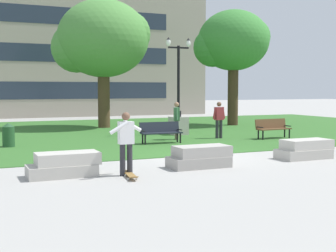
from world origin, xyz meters
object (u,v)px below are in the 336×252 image
object	(u,v)px
skateboard	(131,175)
park_bench_near_left	(161,131)
person_bystander_near_lawn	(219,118)
lamp_post_left	(178,115)
person_skateboarder	(126,140)
person_bystander_far_lawn	(177,118)
park_bench_near_right	(273,127)
trash_bin	(8,135)
concrete_block_center	(64,165)
concrete_block_left	(200,157)
concrete_block_right	(305,149)

from	to	relation	value
skateboard	park_bench_near_left	world-z (taller)	park_bench_near_left
person_bystander_near_lawn	lamp_post_left	bearing A→B (deg)	112.01
lamp_post_left	person_bystander_near_lawn	bearing A→B (deg)	-67.99
person_skateboarder	person_bystander_far_lawn	bearing A→B (deg)	56.41
person_bystander_near_lawn	park_bench_near_right	bearing A→B (deg)	-24.31
park_bench_near_left	person_bystander_far_lawn	xyz separation A→B (m)	(1.24, 1.05, 0.44)
skateboard	trash_bin	world-z (taller)	trash_bin
park_bench_near_left	concrete_block_center	bearing A→B (deg)	-131.99
concrete_block_left	trash_bin	size ratio (longest dim) A/B	1.91
park_bench_near_left	person_bystander_near_lawn	distance (m)	3.38
concrete_block_center	concrete_block_right	size ratio (longest dim) A/B	1.02
person_bystander_far_lawn	lamp_post_left	bearing A→B (deg)	62.94
concrete_block_right	park_bench_near_right	xyz separation A→B (m)	(2.80, 5.58, 0.23)
skateboard	lamp_post_left	bearing A→B (deg)	58.76
person_skateboarder	trash_bin	distance (m)	8.08
park_bench_near_left	lamp_post_left	distance (m)	3.92
concrete_block_right	skateboard	size ratio (longest dim) A/B	1.79
skateboard	person_bystander_far_lawn	bearing A→B (deg)	57.70
park_bench_near_left	concrete_block_right	bearing A→B (deg)	-64.86
park_bench_near_left	lamp_post_left	xyz separation A→B (m)	(2.30, 3.14, 0.47)
concrete_block_center	person_skateboarder	bearing A→B (deg)	-20.01
person_skateboarder	trash_bin	size ratio (longest dim) A/B	1.78
trash_bin	person_bystander_near_lawn	world-z (taller)	person_bystander_near_lawn
lamp_post_left	trash_bin	bearing A→B (deg)	-167.70
concrete_block_right	trash_bin	distance (m)	11.38
person_skateboarder	park_bench_near_right	size ratio (longest dim) A/B	0.93
concrete_block_right	person_bystander_far_lawn	size ratio (longest dim) A/B	1.08
concrete_block_left	park_bench_near_right	world-z (taller)	park_bench_near_right
trash_bin	person_bystander_far_lawn	distance (m)	7.31
skateboard	park_bench_near_left	size ratio (longest dim) A/B	0.57
park_bench_near_left	person_bystander_near_lawn	size ratio (longest dim) A/B	1.06
concrete_block_center	park_bench_near_right	bearing A→B (deg)	27.14
concrete_block_left	park_bench_near_right	bearing A→B (deg)	39.93
concrete_block_center	person_bystander_near_lawn	distance (m)	10.80
concrete_block_left	concrete_block_right	world-z (taller)	same
concrete_block_right	park_bench_near_right	distance (m)	6.25
skateboard	park_bench_near_right	distance (m)	11.35
lamp_post_left	concrete_block_right	bearing A→B (deg)	-87.08
park_bench_near_right	lamp_post_left	size ratio (longest dim) A/B	0.38
concrete_block_center	concrete_block_right	bearing A→B (deg)	-0.25
trash_bin	person_bystander_near_lawn	distance (m)	9.35
concrete_block_left	person_bystander_near_lawn	distance (m)	8.16
person_skateboarder	skateboard	bearing A→B (deg)	-91.57
concrete_block_center	park_bench_near_left	xyz separation A→B (m)	(5.26, 5.85, 0.23)
park_bench_near_left	person_skateboarder	bearing A→B (deg)	-120.12
person_bystander_far_lawn	skateboard	bearing A→B (deg)	-122.30
lamp_post_left	person_bystander_near_lawn	distance (m)	2.59
lamp_post_left	person_bystander_near_lawn	size ratio (longest dim) A/B	2.85
park_bench_near_left	trash_bin	world-z (taller)	trash_bin
person_bystander_far_lawn	concrete_block_right	bearing A→B (deg)	-77.61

